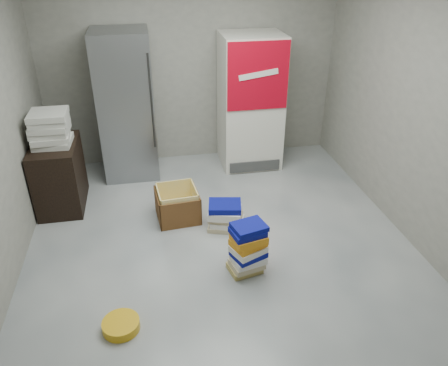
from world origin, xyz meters
TOP-DOWN VIEW (x-y plane):
  - ground at (0.00, 0.00)m, footprint 5.00×5.00m
  - room_shell at (0.00, 0.00)m, footprint 4.04×5.04m
  - steel_fridge at (-0.90, 2.13)m, footprint 0.70×0.72m
  - coke_cooler at (0.75, 2.12)m, footprint 0.80×0.73m
  - wood_shelf at (-1.73, 1.40)m, footprint 0.50×0.80m
  - supply_box_stack at (-1.72, 1.39)m, footprint 0.44×0.44m
  - phonebook_stack_main at (0.18, -0.22)m, footprint 0.38×0.35m
  - phonebook_stack_side at (0.11, 0.55)m, footprint 0.45×0.40m
  - cardboard_box at (-0.40, 0.85)m, footprint 0.51×0.51m
  - bucket_lid at (-1.02, -0.73)m, footprint 0.38×0.38m

SIDE VIEW (x-z plane):
  - ground at x=0.00m, z-range 0.00..0.00m
  - bucket_lid at x=-1.02m, z-range 0.00..0.08m
  - cardboard_box at x=-0.40m, z-range -0.03..0.34m
  - phonebook_stack_side at x=0.11m, z-range 0.00..0.31m
  - phonebook_stack_main at x=0.18m, z-range 0.00..0.55m
  - wood_shelf at x=-1.73m, z-range 0.00..0.80m
  - coke_cooler at x=0.75m, z-range 0.00..1.80m
  - steel_fridge at x=-0.90m, z-range 0.00..1.90m
  - supply_box_stack at x=-1.72m, z-range 0.80..1.19m
  - room_shell at x=0.00m, z-range 0.39..3.21m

